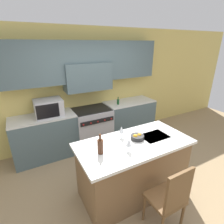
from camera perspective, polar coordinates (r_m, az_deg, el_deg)
ground_plane at (r=3.29m, az=6.22°, el=-23.90°), size 10.00×10.00×0.00m
back_cabinetry at (r=4.12m, az=-8.61°, el=10.86°), size 10.00×0.46×2.70m
back_counter at (r=4.25m, az=-6.59°, el=-4.67°), size 3.43×0.62×0.94m
range_stove at (r=4.24m, az=-6.48°, el=-4.88°), size 0.85×0.70×0.93m
microwave at (r=3.79m, az=-20.00°, el=1.36°), size 0.54×0.43×0.34m
kitchen_island at (r=2.97m, az=6.87°, el=-17.47°), size 1.75×0.87×0.94m
island_chair at (r=2.50m, az=18.52°, el=-24.91°), size 0.42×0.40×1.02m
wine_bottle at (r=2.39m, az=-3.83°, el=-11.08°), size 0.08×0.08×0.29m
wine_glass_near at (r=2.43m, az=5.49°, el=-9.94°), size 0.08×0.08×0.19m
wine_glass_far at (r=2.75m, az=3.13°, el=-5.85°), size 0.08×0.08×0.19m
fruit_bowl at (r=2.77m, az=8.24°, el=-8.08°), size 0.21×0.21×0.09m
oil_bottle_on_counter at (r=4.26m, az=1.99°, el=3.40°), size 0.06×0.06×0.18m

